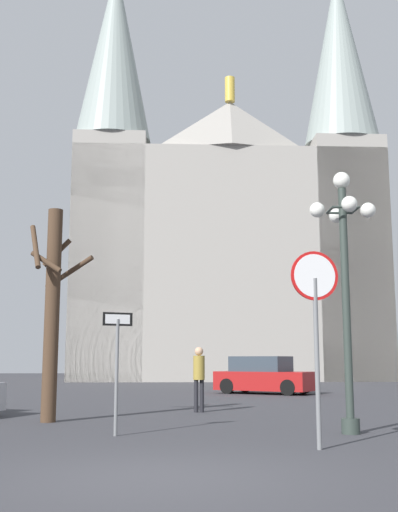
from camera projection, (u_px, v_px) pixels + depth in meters
ground_plane at (156, 478)px, 7.80m from camera, size 120.00×120.00×0.00m
cathedral at (227, 234)px, 46.60m from camera, size 22.02×11.09×31.46m
stop_sign at (315, 307)px, 10.59m from camera, size 0.83×0.18×3.24m
one_way_arrow_sign at (117, 357)px, 12.29m from camera, size 0.56×0.27×2.35m
street_lamp at (345, 267)px, 12.91m from camera, size 1.37×1.37×5.29m
bare_tree at (52, 307)px, 15.15m from camera, size 1.60×1.61×5.05m
parked_car_far_red at (264, 376)px, 27.04m from camera, size 4.45×3.77×1.57m
pedestrian_walking at (199, 372)px, 17.63m from camera, size 0.32×0.32×1.78m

